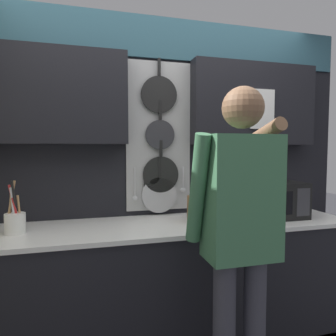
{
  "coord_description": "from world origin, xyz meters",
  "views": [
    {
      "loc": [
        -0.62,
        -2.05,
        1.45
      ],
      "look_at": [
        -0.02,
        0.21,
        1.3
      ],
      "focal_mm": 32.0,
      "sensor_mm": 36.0,
      "label": 1
    }
  ],
  "objects_px": {
    "knife_block": "(196,208)",
    "utensil_crock": "(15,221)",
    "microwave": "(268,199)",
    "person": "(240,222)"
  },
  "relations": [
    {
      "from": "knife_block",
      "to": "utensil_crock",
      "type": "xyz_separation_m",
      "value": [
        -1.22,
        0.0,
        -0.01
      ]
    },
    {
      "from": "microwave",
      "to": "knife_block",
      "type": "height_order",
      "value": "microwave"
    },
    {
      "from": "microwave",
      "to": "utensil_crock",
      "type": "height_order",
      "value": "utensil_crock"
    },
    {
      "from": "microwave",
      "to": "knife_block",
      "type": "xyz_separation_m",
      "value": [
        -0.6,
        0.0,
        -0.04
      ]
    },
    {
      "from": "person",
      "to": "knife_block",
      "type": "bearing_deg",
      "value": 90.78
    },
    {
      "from": "person",
      "to": "utensil_crock",
      "type": "bearing_deg",
      "value": 152.46
    },
    {
      "from": "knife_block",
      "to": "utensil_crock",
      "type": "height_order",
      "value": "utensil_crock"
    },
    {
      "from": "microwave",
      "to": "utensil_crock",
      "type": "xyz_separation_m",
      "value": [
        -1.82,
        0.0,
        -0.06
      ]
    },
    {
      "from": "utensil_crock",
      "to": "person",
      "type": "bearing_deg",
      "value": -27.54
    },
    {
      "from": "utensil_crock",
      "to": "person",
      "type": "relative_size",
      "value": 0.19
    }
  ]
}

